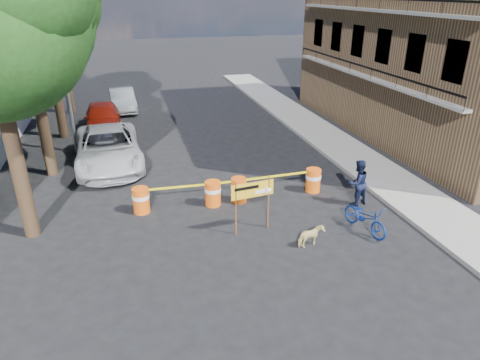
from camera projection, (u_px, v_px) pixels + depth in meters
ground at (260, 237)px, 13.26m from camera, size 120.00×120.00×0.00m
sidewalk_east at (347, 151)px, 20.01m from camera, size 2.40×40.00×0.15m
apartment_building at (447, 12)px, 20.76m from camera, size 8.00×16.00×12.00m
tree_mid_a at (25, 20)px, 15.34m from camera, size 5.25×5.00×8.68m
tree_far at (56, 5)px, 24.06m from camera, size 5.04×4.80×8.84m
streetlamp at (63, 56)px, 18.40m from camera, size 1.25×0.18×8.00m
barrel_far_left at (141, 200)px, 14.54m from camera, size 0.58×0.58×0.90m
barrel_mid_left at (213, 193)px, 15.04m from camera, size 0.58×0.58×0.90m
barrel_mid_right at (239, 189)px, 15.29m from camera, size 0.58×0.58×0.90m
barrel_far_right at (313, 180)px, 16.07m from camera, size 0.58×0.58×0.90m
detour_sign at (258, 193)px, 13.10m from camera, size 1.39×0.28×1.79m
pedestrian at (358, 183)px, 14.94m from camera, size 0.93×0.79×1.68m
bicycle at (367, 205)px, 13.23m from camera, size 0.83×1.07×1.81m
dog at (311, 237)px, 12.64m from camera, size 0.86×0.55×0.67m
suv_white at (108, 148)px, 18.34m from camera, size 2.91×5.87×1.60m
sedan_red at (103, 118)px, 22.71m from camera, size 1.98×4.61×1.55m
sedan_silver at (122, 100)px, 26.83m from camera, size 1.69×4.21×1.36m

